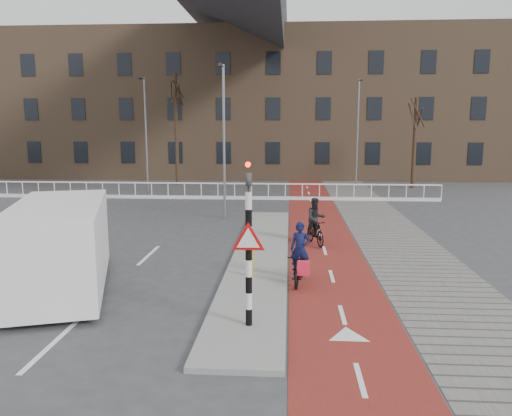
{
  "coord_description": "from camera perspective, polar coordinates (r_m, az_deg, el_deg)",
  "views": [
    {
      "loc": [
        0.24,
        -12.13,
        4.37
      ],
      "look_at": [
        -0.92,
        5.0,
        1.5
      ],
      "focal_mm": 35.0,
      "sensor_mm": 36.0,
      "label": 1
    }
  ],
  "objects": [
    {
      "name": "curb_island",
      "position": [
        16.72,
        0.52,
        -5.45
      ],
      "size": [
        1.8,
        16.0,
        0.12
      ],
      "primitive_type": "cube",
      "color": "gray",
      "rests_on": "ground"
    },
    {
      "name": "traffic_signal",
      "position": [
        10.42,
        -0.85,
        -3.71
      ],
      "size": [
        0.8,
        0.8,
        3.68
      ],
      "color": "black",
      "rests_on": "curb_island"
    },
    {
      "name": "van",
      "position": [
        14.1,
        -21.52,
        -4.02
      ],
      "size": [
        3.75,
        5.87,
        2.35
      ],
      "rotation": [
        0.0,
        0.0,
        0.31
      ],
      "color": "white",
      "rests_on": "ground"
    },
    {
      "name": "railing",
      "position": [
        29.87,
        -6.28,
        1.61
      ],
      "size": [
        28.0,
        0.1,
        0.99
      ],
      "color": "silver",
      "rests_on": "ground"
    },
    {
      "name": "townhouse_row",
      "position": [
        44.38,
        -0.35,
        13.93
      ],
      "size": [
        46.0,
        10.0,
        15.9
      ],
      "color": "#7F6047",
      "rests_on": "ground"
    },
    {
      "name": "streetlight_near",
      "position": [
        23.24,
        -3.67,
        7.4
      ],
      "size": [
        0.12,
        0.12,
        7.06
      ],
      "primitive_type": "cylinder",
      "color": "slate",
      "rests_on": "ground"
    },
    {
      "name": "streetlight_left",
      "position": [
        33.69,
        -12.44,
        8.1
      ],
      "size": [
        0.12,
        0.12,
        7.37
      ],
      "primitive_type": "cylinder",
      "color": "slate",
      "rests_on": "ground"
    },
    {
      "name": "streetlight_right",
      "position": [
        34.94,
        11.52,
        8.18
      ],
      "size": [
        0.12,
        0.12,
        7.38
      ],
      "primitive_type": "cylinder",
      "color": "slate",
      "rests_on": "ground"
    },
    {
      "name": "ground",
      "position": [
        12.89,
        2.62,
        -10.33
      ],
      "size": [
        120.0,
        120.0,
        0.0
      ],
      "primitive_type": "plane",
      "color": "#38383A",
      "rests_on": "ground"
    },
    {
      "name": "cyclist_far",
      "position": [
        18.39,
        6.81,
        -1.99
      ],
      "size": [
        0.93,
        1.65,
        1.74
      ],
      "rotation": [
        0.0,
        0.0,
        0.32
      ],
      "color": "black",
      "rests_on": "bike_lane"
    },
    {
      "name": "tree_mid",
      "position": [
        37.28,
        -9.1,
        8.84
      ],
      "size": [
        0.27,
        0.27,
        8.05
      ],
      "primitive_type": "cylinder",
      "color": "black",
      "rests_on": "ground"
    },
    {
      "name": "cyclist_near",
      "position": [
        13.92,
        5.04,
        -6.31
      ],
      "size": [
        0.8,
        1.69,
        1.73
      ],
      "rotation": [
        0.0,
        0.0,
        -0.15
      ],
      "color": "black",
      "rests_on": "bike_lane"
    },
    {
      "name": "bollard",
      "position": [
        14.19,
        -0.55,
        -6.32
      ],
      "size": [
        0.12,
        0.12,
        0.77
      ],
      "primitive_type": "cylinder",
      "color": "#CE8D0B",
      "rests_on": "curb_island"
    },
    {
      "name": "sidewalk",
      "position": [
        22.92,
        14.0,
        -1.78
      ],
      "size": [
        3.0,
        60.0,
        0.01
      ],
      "primitive_type": "cube",
      "color": "slate",
      "rests_on": "ground"
    },
    {
      "name": "bike_lane",
      "position": [
        22.59,
        6.99,
        -1.73
      ],
      "size": [
        2.5,
        60.0,
        0.01
      ],
      "primitive_type": "cube",
      "color": "maroon",
      "rests_on": "ground"
    },
    {
      "name": "tree_right",
      "position": [
        36.53,
        17.66,
        7.06
      ],
      "size": [
        0.27,
        0.27,
        6.21
      ],
      "primitive_type": "cylinder",
      "color": "black",
      "rests_on": "ground"
    }
  ]
}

